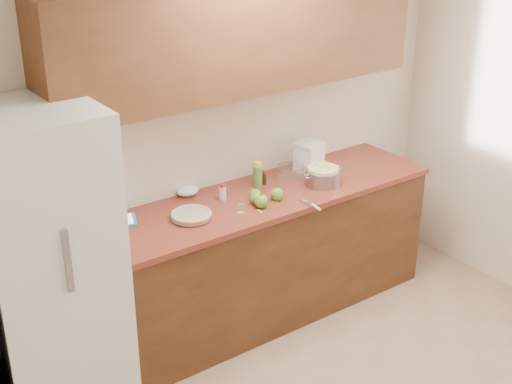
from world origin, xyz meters
TOP-DOWN VIEW (x-y plane):
  - room_shell at (0.00, 0.00)m, footprint 3.60×3.60m
  - counter_run at (0.00, 1.48)m, footprint 2.64×0.68m
  - upper_cabinets at (0.00, 1.63)m, footprint 2.60×0.34m
  - fridge at (-1.44, 1.44)m, footprint 0.70×0.70m
  - pie at (-0.50, 1.44)m, footprint 0.26×0.26m
  - colander at (0.50, 1.37)m, footprint 0.33×0.24m
  - flour_canister at (0.58, 1.62)m, footprint 0.21×0.21m
  - tablet at (-0.90, 1.66)m, footprint 0.28×0.25m
  - paring_knife at (0.21, 1.11)m, footprint 0.04×0.19m
  - lemon_bottle at (0.12, 1.61)m, footprint 0.06×0.06m
  - cinnamon_shaker at (-0.19, 1.56)m, footprint 0.05×0.05m
  - vanilla_bottle at (0.18, 1.61)m, footprint 0.04×0.04m
  - mixing_bowl at (0.42, 1.62)m, footprint 0.20×0.20m
  - paper_towel at (-0.34, 1.76)m, footprint 0.18×0.16m
  - apple_left at (-0.05, 1.38)m, footprint 0.08×0.08m
  - apple_center at (-0.02, 1.43)m, footprint 0.08×0.08m
  - apple_front at (-0.06, 1.32)m, footprint 0.09×0.09m
  - apple_extra at (0.09, 1.35)m, footprint 0.09×0.09m
  - peel_a at (0.23, 1.23)m, footprint 0.02×0.04m
  - peel_b at (0.06, 1.33)m, footprint 0.04×0.04m
  - peel_c at (-0.23, 1.33)m, footprint 0.04×0.03m
  - peel_d at (-0.14, 1.43)m, footprint 0.04×0.02m
  - peel_e at (-0.20, 1.34)m, footprint 0.03×0.04m
  - peel_f at (-0.10, 1.28)m, footprint 0.02×0.05m

SIDE VIEW (x-z plane):
  - counter_run at x=0.00m, z-range 0.00..0.92m
  - fridge at x=-1.44m, z-range 0.00..1.80m
  - peel_a at x=0.23m, z-range 0.92..0.92m
  - peel_b at x=0.06m, z-range 0.92..0.92m
  - peel_c at x=-0.23m, z-range 0.92..0.92m
  - peel_d at x=-0.14m, z-range 0.92..0.92m
  - peel_e at x=-0.20m, z-range 0.92..0.92m
  - peel_f at x=-0.10m, z-range 0.92..0.92m
  - paring_knife at x=0.21m, z-range 0.92..0.94m
  - tablet at x=-0.90m, z-range 0.92..0.94m
  - pie at x=-0.50m, z-range 0.92..0.96m
  - paper_towel at x=-0.34m, z-range 0.92..0.98m
  - apple_center at x=-0.02m, z-range 0.91..1.00m
  - apple_left at x=-0.05m, z-range 0.91..1.01m
  - mixing_bowl at x=0.42m, z-range 0.92..1.00m
  - apple_front at x=-0.06m, z-range 0.91..1.01m
  - apple_extra at x=0.09m, z-range 0.91..1.01m
  - vanilla_bottle at x=0.18m, z-range 0.92..1.02m
  - cinnamon_shaker at x=-0.19m, z-range 0.92..1.03m
  - colander at x=0.50m, z-range 0.92..1.04m
  - lemon_bottle at x=0.12m, z-range 0.92..1.09m
  - flour_canister at x=0.58m, z-range 0.92..1.13m
  - room_shell at x=0.00m, z-range -0.50..3.10m
  - upper_cabinets at x=0.00m, z-range 1.60..2.30m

